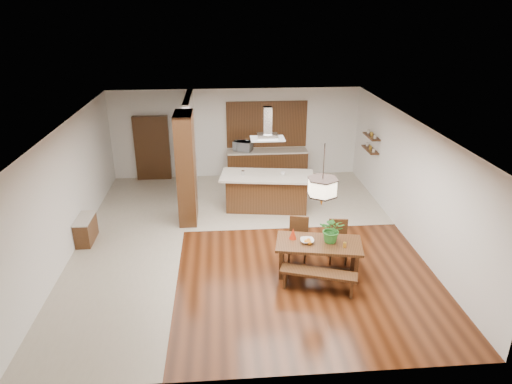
{
  "coord_description": "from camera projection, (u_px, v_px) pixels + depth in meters",
  "views": [
    {
      "loc": [
        -0.49,
        -9.91,
        5.39
      ],
      "look_at": [
        0.3,
        0.0,
        1.25
      ],
      "focal_mm": 32.0,
      "sensor_mm": 36.0,
      "label": 1
    }
  ],
  "objects": [
    {
      "name": "tile_kitchen",
      "position": [
        281.0,
        197.0,
        13.61
      ],
      "size": [
        5.5,
        4.0,
        0.01
      ],
      "primitive_type": "cube",
      "color": "#BBAF9B",
      "rests_on": "ground"
    },
    {
      "name": "hallway_console",
      "position": [
        86.0,
        230.0,
        11.01
      ],
      "size": [
        0.37,
        0.88,
        0.63
      ],
      "primitive_type": "cube",
      "color": "black",
      "rests_on": "ground"
    },
    {
      "name": "dining_chair_left",
      "position": [
        298.0,
        240.0,
        10.19
      ],
      "size": [
        0.52,
        0.52,
        0.97
      ],
      "primitive_type": null,
      "rotation": [
        0.0,
        0.0,
        -0.24
      ],
      "color": "black",
      "rests_on": "ground"
    },
    {
      "name": "foliage_plant",
      "position": [
        332.0,
        230.0,
        9.47
      ],
      "size": [
        0.64,
        0.59,
        0.57
      ],
      "primitive_type": "imported",
      "rotation": [
        0.0,
        0.0,
        -0.34
      ],
      "color": "#2A7426",
      "rests_on": "dining_table"
    },
    {
      "name": "napkin_cone",
      "position": [
        293.0,
        234.0,
        9.65
      ],
      "size": [
        0.2,
        0.2,
        0.24
      ],
      "primitive_type": "cone",
      "rotation": [
        0.0,
        0.0,
        0.35
      ],
      "color": "#A9250C",
      "rests_on": "dining_table"
    },
    {
      "name": "dining_table",
      "position": [
        318.0,
        251.0,
        9.62
      ],
      "size": [
        1.91,
        1.21,
        0.74
      ],
      "rotation": [
        0.0,
        0.0,
        -0.19
      ],
      "color": "black",
      "rests_on": "ground"
    },
    {
      "name": "rear_counter",
      "position": [
        267.0,
        164.0,
        14.98
      ],
      "size": [
        2.6,
        0.62,
        0.95
      ],
      "color": "black",
      "rests_on": "ground"
    },
    {
      "name": "room_shell",
      "position": [
        243.0,
        160.0,
        10.43
      ],
      "size": [
        9.0,
        9.04,
        2.92
      ],
      "color": "#361709",
      "rests_on": "ground"
    },
    {
      "name": "microwave",
      "position": [
        243.0,
        146.0,
        14.7
      ],
      "size": [
        0.69,
        0.6,
        0.32
      ],
      "primitive_type": "imported",
      "rotation": [
        0.0,
        0.0,
        -0.42
      ],
      "color": "#B9BCC1",
      "rests_on": "rear_counter"
    },
    {
      "name": "pendant_lantern",
      "position": [
        323.0,
        175.0,
        8.97
      ],
      "size": [
        0.64,
        0.64,
        1.31
      ],
      "primitive_type": null,
      "color": "#FFEEC3",
      "rests_on": "room_shell"
    },
    {
      "name": "shelf_lower",
      "position": [
        370.0,
        150.0,
        13.36
      ],
      "size": [
        0.26,
        0.9,
        0.04
      ],
      "primitive_type": "cube",
      "color": "black",
      "rests_on": "room_shell"
    },
    {
      "name": "fruit_bowl",
      "position": [
        307.0,
        241.0,
        9.54
      ],
      "size": [
        0.31,
        0.31,
        0.07
      ],
      "primitive_type": "imported",
      "rotation": [
        0.0,
        0.0,
        -0.08
      ],
      "color": "#BEB6A6",
      "rests_on": "dining_table"
    },
    {
      "name": "island_cup",
      "position": [
        283.0,
        173.0,
        12.4
      ],
      "size": [
        0.15,
        0.15,
        0.09
      ],
      "primitive_type": "imported",
      "rotation": [
        0.0,
        0.0,
        0.37
      ],
      "color": "silver",
      "rests_on": "kitchen_island"
    },
    {
      "name": "range_hood",
      "position": [
        268.0,
        123.0,
        11.93
      ],
      "size": [
        0.9,
        0.55,
        0.87
      ],
      "primitive_type": null,
      "color": "silver",
      "rests_on": "room_shell"
    },
    {
      "name": "dining_chair_right",
      "position": [
        338.0,
        242.0,
        10.1
      ],
      "size": [
        0.48,
        0.48,
        0.95
      ],
      "primitive_type": null,
      "rotation": [
        0.0,
        0.0,
        -0.14
      ],
      "color": "black",
      "rests_on": "ground"
    },
    {
      "name": "dining_bench",
      "position": [
        318.0,
        281.0,
        9.16
      ],
      "size": [
        1.56,
        0.8,
        0.43
      ],
      "primitive_type": null,
      "rotation": [
        0.0,
        0.0,
        -0.32
      ],
      "color": "black",
      "rests_on": "ground"
    },
    {
      "name": "partition_stub",
      "position": [
        190.0,
        145.0,
        13.6
      ],
      "size": [
        0.18,
        2.4,
        2.9
      ],
      "primitive_type": "cube",
      "color": "silver",
      "rests_on": "ground"
    },
    {
      "name": "shelf_upper",
      "position": [
        371.0,
        136.0,
        13.21
      ],
      "size": [
        0.26,
        0.9,
        0.04
      ],
      "primitive_type": "cube",
      "color": "black",
      "rests_on": "room_shell"
    },
    {
      "name": "kitchen_island",
      "position": [
        267.0,
        191.0,
        12.66
      ],
      "size": [
        2.65,
        1.44,
        1.04
      ],
      "rotation": [
        0.0,
        0.0,
        -0.14
      ],
      "color": "black",
      "rests_on": "ground"
    },
    {
      "name": "gold_ornament",
      "position": [
        345.0,
        245.0,
        9.35
      ],
      "size": [
        0.08,
        0.08,
        0.11
      ],
      "primitive_type": "cylinder",
      "rotation": [
        0.0,
        0.0,
        0.17
      ],
      "color": "gold",
      "rests_on": "dining_table"
    },
    {
      "name": "partition_pier",
      "position": [
        186.0,
        169.0,
        11.67
      ],
      "size": [
        0.45,
        1.0,
        2.9
      ],
      "primitive_type": "cube",
      "color": "black",
      "rests_on": "ground"
    },
    {
      "name": "kitchen_window",
      "position": [
        267.0,
        124.0,
        14.73
      ],
      "size": [
        2.6,
        0.08,
        1.5
      ],
      "primitive_type": "cube",
      "color": "brown",
      "rests_on": "room_shell"
    },
    {
      "name": "hallway_doorway",
      "position": [
        152.0,
        148.0,
        14.67
      ],
      "size": [
        1.1,
        0.2,
        2.1
      ],
      "primitive_type": "cube",
      "color": "black",
      "rests_on": "ground"
    },
    {
      "name": "tile_hallway",
      "position": [
        130.0,
        243.0,
        11.02
      ],
      "size": [
        2.5,
        9.0,
        0.01
      ],
      "primitive_type": "cube",
      "color": "#BBAF9B",
      "rests_on": "ground"
    },
    {
      "name": "soffit_band",
      "position": [
        243.0,
        125.0,
        10.11
      ],
      "size": [
        8.0,
        9.0,
        0.02
      ],
      "primitive_type": "cube",
      "color": "#361D0D",
      "rests_on": "room_shell"
    }
  ]
}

